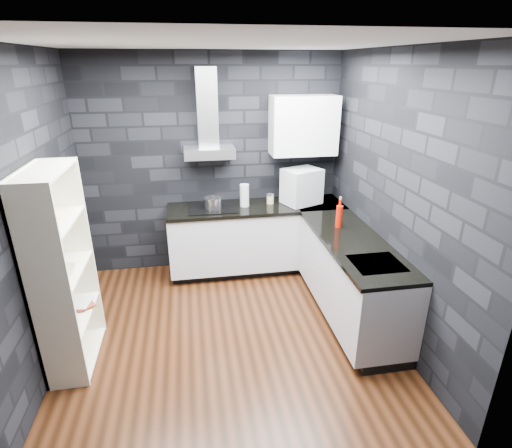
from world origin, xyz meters
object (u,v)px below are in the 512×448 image
object	(u,v)px
utensil_crock	(287,198)
red_bottle	(339,217)
appliance_garage	(302,186)
bookshelf	(63,272)
glass_vase	(244,195)
pot	(213,203)
storage_jar	(270,199)
fruit_bowl	(60,271)

from	to	relation	value
utensil_crock	red_bottle	xyz separation A→B (m)	(0.36, -0.87, 0.06)
appliance_garage	bookshelf	bearing A→B (deg)	-173.37
utensil_crock	red_bottle	size ratio (longest dim) A/B	0.54
glass_vase	utensil_crock	size ratio (longest dim) A/B	2.13
pot	storage_jar	distance (m)	0.73
glass_vase	bookshelf	world-z (taller)	bookshelf
storage_jar	appliance_garage	distance (m)	0.43
utensil_crock	red_bottle	distance (m)	0.95
glass_vase	utensil_crock	bearing A→B (deg)	2.77
bookshelf	fruit_bowl	distance (m)	0.06
glass_vase	bookshelf	size ratio (longest dim) A/B	0.15
glass_vase	storage_jar	bearing A→B (deg)	7.13
pot	utensil_crock	bearing A→B (deg)	4.16
red_bottle	fruit_bowl	xyz separation A→B (m)	(-2.68, -0.62, -0.08)
pot	fruit_bowl	distance (m)	1.98
utensil_crock	bookshelf	xyz separation A→B (m)	(-2.32, -1.44, -0.07)
fruit_bowl	storage_jar	bearing A→B (deg)	35.66
glass_vase	storage_jar	distance (m)	0.35
storage_jar	utensil_crock	world-z (taller)	utensil_crock
storage_jar	red_bottle	xyz separation A→B (m)	(0.58, -0.89, 0.07)
glass_vase	red_bottle	world-z (taller)	glass_vase
pot	storage_jar	xyz separation A→B (m)	(0.73, 0.08, -0.02)
fruit_bowl	glass_vase	bearing A→B (deg)	39.67
utensil_crock	appliance_garage	bearing A→B (deg)	-14.51
glass_vase	storage_jar	xyz separation A→B (m)	(0.33, 0.04, -0.08)
bookshelf	utensil_crock	bearing A→B (deg)	46.69
utensil_crock	bookshelf	distance (m)	2.73
utensil_crock	bookshelf	world-z (taller)	bookshelf
red_bottle	utensil_crock	bearing A→B (deg)	112.60
pot	storage_jar	world-z (taller)	pot
appliance_garage	bookshelf	distance (m)	2.86
pot	appliance_garage	bearing A→B (deg)	1.20
pot	utensil_crock	xyz separation A→B (m)	(0.94, 0.07, -0.01)
pot	fruit_bowl	size ratio (longest dim) A/B	0.84
pot	fruit_bowl	xyz separation A→B (m)	(-1.38, -1.43, -0.03)
appliance_garage	bookshelf	size ratio (longest dim) A/B	0.24
red_bottle	bookshelf	world-z (taller)	bookshelf
pot	appliance_garage	world-z (taller)	appliance_garage
glass_vase	pot	bearing A→B (deg)	-173.91
red_bottle	fruit_bowl	size ratio (longest dim) A/B	1.01
utensil_crock	red_bottle	world-z (taller)	red_bottle
pot	bookshelf	xyz separation A→B (m)	(-1.38, -1.37, -0.07)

